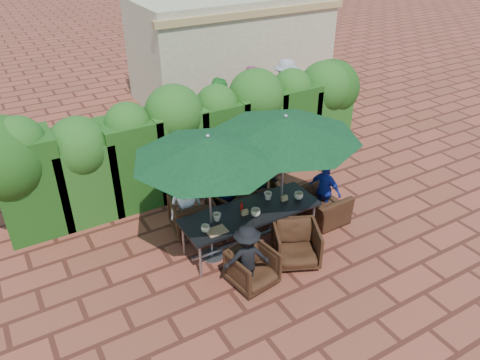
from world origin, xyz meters
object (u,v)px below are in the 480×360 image
umbrella_left (208,148)px  chair_far_right (260,195)px  umbrella_right (285,127)px  chair_near_right (296,243)px  chair_end_right (322,201)px  chair_near_left (253,266)px  chair_far_mid (231,203)px  chair_far_left (192,213)px  dining_table (250,214)px

umbrella_left → chair_far_right: (1.58, 0.86, -1.86)m
umbrella_right → chair_near_right: size_ratio=3.37×
chair_near_right → chair_end_right: bearing=57.8°
umbrella_right → chair_near_left: size_ratio=3.73×
umbrella_right → chair_far_mid: umbrella_right is taller
chair_far_left → chair_near_left: (0.24, -1.85, -0.05)m
chair_far_right → chair_end_right: chair_end_right is taller
umbrella_left → chair_far_left: (0.03, 0.88, -1.80)m
chair_near_right → chair_end_right: size_ratio=0.83×
chair_far_mid → chair_near_left: bearing=51.3°
umbrella_right → chair_near_right: bearing=-107.9°
umbrella_right → chair_near_left: umbrella_right is taller
chair_far_right → chair_near_left: size_ratio=0.96×
chair_far_left → chair_far_right: 1.55m
chair_near_right → chair_near_left: bearing=-149.2°
chair_far_mid → chair_far_left: bearing=-22.1°
umbrella_right → chair_far_mid: 2.11m
dining_table → chair_far_right: size_ratio=3.74×
dining_table → chair_far_left: size_ratio=3.19×
dining_table → chair_far_mid: size_ratio=3.46×
dining_table → umbrella_right: (0.74, 0.08, 1.54)m
chair_far_left → chair_far_right: (1.55, -0.02, -0.06)m
chair_far_left → chair_far_mid: bearing=-172.3°
chair_far_right → chair_end_right: bearing=151.2°
chair_far_right → dining_table: bearing=66.4°
chair_far_mid → chair_end_right: (1.58, -0.92, 0.04)m
dining_table → chair_end_right: chair_end_right is taller
umbrella_left → chair_far_right: bearing=28.6°
umbrella_left → chair_far_left: 2.01m
umbrella_right → chair_far_mid: bearing=128.6°
chair_near_left → chair_near_right: 0.97m
dining_table → chair_near_right: bearing=-61.9°
dining_table → umbrella_left: 1.73m
dining_table → chair_far_left: (-0.76, 0.92, -0.27)m
chair_far_right → chair_end_right: size_ratio=0.72×
chair_end_right → chair_near_right: bearing=121.7°
umbrella_left → chair_near_right: bearing=-35.2°
chair_near_left → dining_table: bearing=52.6°
dining_table → umbrella_left: bearing=177.3°
chair_far_left → chair_far_mid: 0.85m
dining_table → chair_far_left: bearing=129.6°
umbrella_left → chair_near_left: bearing=-74.7°
chair_far_right → chair_near_right: bearing=96.5°
umbrella_right → chair_far_mid: size_ratio=3.58×
dining_table → umbrella_left: (-0.79, 0.04, 1.54)m
umbrella_left → chair_far_right: 2.59m
dining_table → chair_far_mid: 0.94m
chair_far_right → chair_near_left: chair_near_left is taller
chair_near_left → chair_near_right: bearing=-2.1°
chair_near_right → chair_far_left: bearing=149.3°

